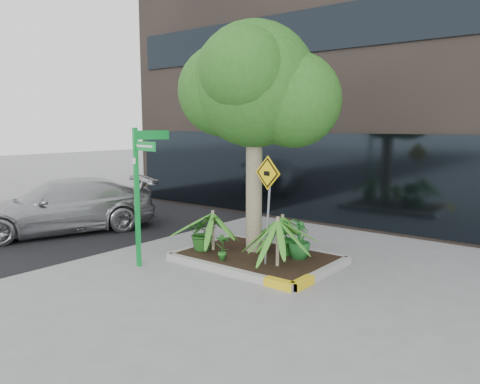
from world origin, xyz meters
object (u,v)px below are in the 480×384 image
Objects in this scene: street_sign_post at (140,182)px; parked_car at (61,206)px; tree at (255,85)px; cattle_sign at (268,192)px.

parked_car is at bearing -177.66° from street_sign_post.
tree reaches higher than street_sign_post.
cattle_sign is (2.24, 1.35, -0.16)m from street_sign_post.
cattle_sign is (0.83, -0.68, -2.15)m from tree.
street_sign_post reaches higher than parked_car.
parked_car is 6.50m from cattle_sign.
tree is 1.03× the size of parked_car.
tree is 6.49m from parked_car.
tree is 3.17m from street_sign_post.
tree is at bearing 151.74° from cattle_sign.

